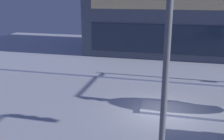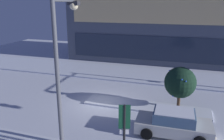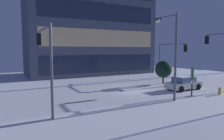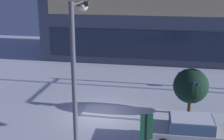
% 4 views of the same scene
% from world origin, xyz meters
% --- Properties ---
extents(ground, '(52.00, 52.00, 0.00)m').
position_xyz_m(ground, '(0.00, 0.00, 0.00)').
color(ground, silver).
extents(curb_strip_far, '(52.00, 5.20, 0.14)m').
position_xyz_m(curb_strip_far, '(0.00, 7.92, 0.07)').
color(curb_strip_far, silver).
rests_on(curb_strip_far, ground).
extents(median_strip, '(9.00, 1.80, 0.14)m').
position_xyz_m(median_strip, '(3.28, 0.44, 0.07)').
color(median_strip, silver).
rests_on(median_strip, ground).
extents(street_lamp_arched, '(0.56, 2.55, 7.58)m').
position_xyz_m(street_lamp_arched, '(0.26, -5.70, 4.93)').
color(street_lamp_arched, '#565960').
rests_on(street_lamp_arched, ground).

